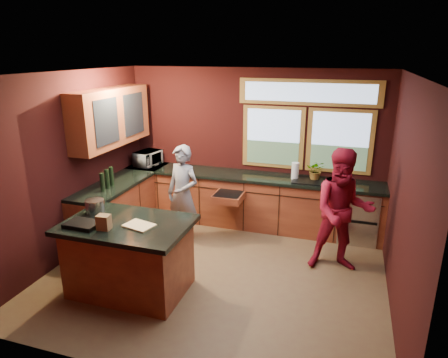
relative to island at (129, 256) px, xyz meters
The scene contains 14 objects.
floor 1.27m from the island, 38.65° to the left, with size 4.50×4.50×0.00m, color brown.
room_shell 1.73m from the island, 72.93° to the left, with size 4.52×4.02×2.71m.
back_counter 2.68m from the island, 65.26° to the left, with size 4.50×0.64×0.93m.
left_counter 1.89m from the island, 122.88° to the left, with size 0.64×2.30×0.93m.
island is the anchor object (origin of this frame).
person_grey 1.60m from the island, 87.36° to the left, with size 0.57×0.38×1.57m, color slate.
person_red 2.90m from the island, 28.56° to the left, with size 0.85×0.66×1.75m, color maroon.
microwave 2.70m from the island, 112.24° to the left, with size 0.49×0.33×0.27m, color #999999.
potted_plant 3.28m from the island, 50.53° to the left, with size 0.30×0.26×0.33m, color #999999.
paper_towel 3.04m from the island, 54.88° to the left, with size 0.12×0.12×0.28m, color silver.
cutting_board 0.52m from the island, 14.04° to the right, with size 0.35×0.25×0.02m, color tan.
stock_pot 0.80m from the island, 164.74° to the left, with size 0.24×0.24×0.18m, color #A9AAAE.
paper_bag 0.63m from the island, 120.96° to the right, with size 0.15×0.12×0.18m, color brown.
black_tray 0.71m from the island, 150.95° to the right, with size 0.40×0.28×0.05m, color black.
Camera 1 is at (1.59, -4.67, 2.96)m, focal length 32.00 mm.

